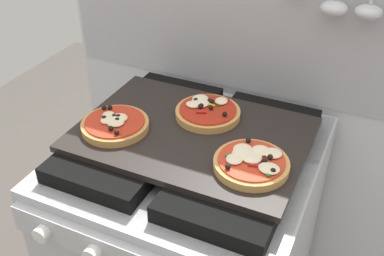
% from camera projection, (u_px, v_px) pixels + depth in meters
% --- Properties ---
extents(kitchen_backsplash, '(1.10, 0.09, 1.55)m').
position_uv_depth(kitchen_backsplash, '(238.00, 110.00, 1.40)').
color(kitchen_backsplash, silver).
rests_on(kitchen_backsplash, ground_plane).
extents(baking_tray, '(0.54, 0.38, 0.02)m').
position_uv_depth(baking_tray, '(192.00, 134.00, 1.08)').
color(baking_tray, black).
rests_on(baking_tray, stove).
extents(pizza_left, '(0.16, 0.16, 0.03)m').
position_uv_depth(pizza_left, '(115.00, 124.00, 1.08)').
color(pizza_left, '#C18947').
rests_on(pizza_left, baking_tray).
extents(pizza_right, '(0.16, 0.16, 0.03)m').
position_uv_depth(pizza_right, '(252.00, 162.00, 0.96)').
color(pizza_right, tan).
rests_on(pizza_right, baking_tray).
extents(pizza_center, '(0.16, 0.16, 0.03)m').
position_uv_depth(pizza_center, '(207.00, 111.00, 1.13)').
color(pizza_center, tan).
rests_on(pizza_center, baking_tray).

